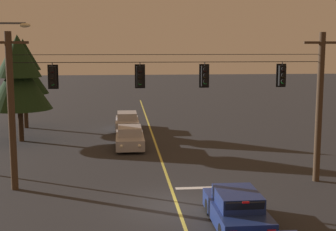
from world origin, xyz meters
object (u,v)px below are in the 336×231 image
object	(u,v)px
traffic_light_leftmost	(53,77)
tree_verge_far	(24,69)
traffic_light_left_inner	(140,76)
car_waiting_near_lane	(237,210)
car_oncoming_lead	(130,138)
tree_verge_near	(19,76)
traffic_light_centre	(205,76)
car_oncoming_trailing	(127,122)
traffic_light_right_inner	(282,76)

from	to	relation	value
traffic_light_leftmost	tree_verge_far	size ratio (longest dim) A/B	0.17
traffic_light_leftmost	traffic_light_left_inner	bearing A→B (deg)	0.00
car_waiting_near_lane	car_oncoming_lead	xyz separation A→B (m)	(-3.69, 14.31, -0.00)
traffic_light_leftmost	car_oncoming_lead	bearing A→B (deg)	67.60
tree_verge_far	tree_verge_near	bearing A→B (deg)	-82.54
traffic_light_centre	tree_verge_far	distance (m)	20.87
tree_verge_near	car_waiting_near_lane	bearing A→B (deg)	-56.86
car_oncoming_trailing	tree_verge_far	distance (m)	9.32
tree_verge_near	tree_verge_far	distance (m)	5.66
traffic_light_left_inner	traffic_light_centre	distance (m)	3.04
traffic_light_right_inner	car_oncoming_lead	bearing A→B (deg)	129.17
traffic_light_right_inner	car_oncoming_trailing	size ratio (longest dim) A/B	0.28
traffic_light_left_inner	car_oncoming_lead	distance (m)	9.92
tree_verge_far	traffic_light_leftmost	bearing A→B (deg)	-74.89
traffic_light_left_inner	car_oncoming_lead	xyz separation A→B (m)	(-0.37, 8.77, -4.60)
traffic_light_leftmost	car_waiting_near_lane	xyz separation A→B (m)	(7.31, -5.53, -4.60)
traffic_light_left_inner	tree_verge_far	bearing A→B (deg)	116.59
traffic_light_leftmost	car_waiting_near_lane	world-z (taller)	traffic_light_leftmost
traffic_light_centre	car_oncoming_lead	world-z (taller)	traffic_light_centre
traffic_light_left_inner	car_oncoming_lead	bearing A→B (deg)	92.43
traffic_light_left_inner	tree_verge_near	bearing A→B (deg)	124.14
car_oncoming_lead	tree_verge_near	world-z (taller)	tree_verge_near
traffic_light_left_inner	car_waiting_near_lane	distance (m)	7.93
traffic_light_leftmost	tree_verge_near	xyz separation A→B (m)	(-3.93, 11.68, -0.66)
car_oncoming_lead	car_oncoming_trailing	world-z (taller)	same
traffic_light_right_inner	tree_verge_far	size ratio (longest dim) A/B	0.17
traffic_light_leftmost	car_oncoming_trailing	size ratio (longest dim) A/B	0.28
traffic_light_left_inner	tree_verge_far	xyz separation A→B (m)	(-8.65, 17.29, -0.48)
car_waiting_near_lane	car_oncoming_lead	distance (m)	14.78
traffic_light_right_inner	car_waiting_near_lane	size ratio (longest dim) A/B	0.28
traffic_light_leftmost	car_oncoming_trailing	distance (m)	16.69
traffic_light_left_inner	traffic_light_centre	size ratio (longest dim) A/B	1.00
traffic_light_left_inner	car_oncoming_trailing	bearing A→B (deg)	91.69
tree_verge_near	traffic_light_leftmost	bearing A→B (deg)	-71.40
traffic_light_right_inner	car_oncoming_trailing	world-z (taller)	traffic_light_right_inner
car_waiting_near_lane	tree_verge_far	bearing A→B (deg)	117.69
traffic_light_centre	car_oncoming_trailing	size ratio (longest dim) A/B	0.28
traffic_light_leftmost	traffic_light_right_inner	xyz separation A→B (m)	(10.76, 0.00, 0.00)
traffic_light_leftmost	traffic_light_right_inner	distance (m)	10.76
traffic_light_left_inner	car_oncoming_trailing	size ratio (longest dim) A/B	0.28
traffic_light_right_inner	tree_verge_near	distance (m)	18.78
car_oncoming_trailing	tree_verge_far	bearing A→B (deg)	168.73
traffic_light_leftmost	car_oncoming_trailing	bearing A→B (deg)	77.30
car_oncoming_trailing	tree_verge_near	world-z (taller)	tree_verge_near
traffic_light_leftmost	tree_verge_near	distance (m)	12.34
traffic_light_leftmost	car_waiting_near_lane	distance (m)	10.26
traffic_light_right_inner	car_oncoming_trailing	xyz separation A→B (m)	(-7.24, 15.65, -4.60)
traffic_light_leftmost	car_oncoming_lead	size ratio (longest dim) A/B	0.28
traffic_light_leftmost	tree_verge_far	xyz separation A→B (m)	(-4.67, 17.29, -0.48)
car_oncoming_trailing	car_waiting_near_lane	bearing A→B (deg)	-79.88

